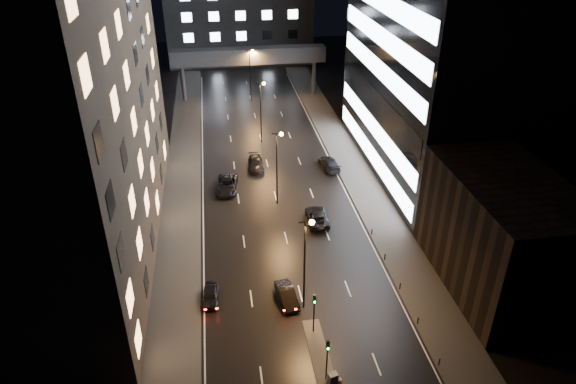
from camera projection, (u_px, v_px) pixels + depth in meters
name	position (u px, v px, depth m)	size (l,w,h in m)	color
ground	(267.00, 163.00, 78.02)	(160.00, 160.00, 0.00)	black
sidewalk_left	(183.00, 184.00, 72.08)	(5.00, 110.00, 0.15)	#383533
sidewalk_right	(355.00, 172.00, 75.29)	(5.00, 110.00, 0.15)	#383533
building_left	(58.00, 70.00, 51.46)	(15.00, 48.00, 40.00)	#2D2319
building_right_low	(501.00, 234.00, 51.00)	(10.00, 18.00, 12.00)	black
building_right_glass	(458.00, 9.00, 66.61)	(20.00, 36.00, 45.00)	black
building_far	(238.00, 8.00, 121.57)	(34.00, 14.00, 25.00)	#333335
skybridge	(249.00, 56.00, 99.61)	(30.00, 3.00, 10.00)	#333335
median_island	(319.00, 352.00, 45.41)	(1.60, 8.00, 0.15)	#383533
traffic_signal_near	(314.00, 307.00, 46.05)	(0.28, 0.34, 4.40)	black
traffic_signal_far	(327.00, 354.00, 41.33)	(0.28, 0.34, 4.40)	black
bollard_row	(408.00, 303.00, 50.36)	(0.12, 25.12, 0.90)	black
streetlight_near	(306.00, 254.00, 47.35)	(1.45, 0.50, 10.15)	black
streetlight_mid_a	(278.00, 159.00, 64.51)	(1.45, 0.50, 10.15)	black
streetlight_mid_b	(262.00, 104.00, 81.67)	(1.45, 0.50, 10.15)	black
streetlight_far	(251.00, 69.00, 98.83)	(1.45, 0.50, 10.15)	black
car_away_a	(211.00, 295.00, 51.10)	(1.53, 3.80, 1.29)	black
car_away_b	(287.00, 295.00, 50.96)	(1.54, 4.41, 1.45)	black
car_away_c	(227.00, 185.00, 70.42)	(2.75, 5.96, 1.66)	black
car_away_d	(256.00, 164.00, 76.15)	(2.15, 5.29, 1.54)	black
car_toward_a	(317.00, 216.00, 63.55)	(2.49, 5.39, 1.50)	black
car_toward_b	(329.00, 163.00, 76.20)	(2.22, 5.46, 1.58)	black
utility_cabinet	(333.00, 380.00, 41.92)	(0.74, 0.57, 1.32)	#4D4D4F
cone_a	(340.00, 380.00, 42.61)	(0.37, 0.37, 0.48)	#FD430D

